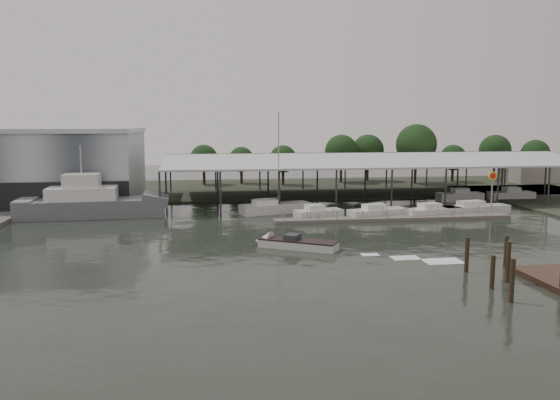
{
  "coord_description": "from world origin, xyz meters",
  "views": [
    {
      "loc": [
        -6.85,
        -49.79,
        11.12
      ],
      "look_at": [
        1.81,
        10.95,
        2.5
      ],
      "focal_mm": 35.0,
      "sensor_mm": 36.0,
      "label": 1
    }
  ],
  "objects": [
    {
      "name": "floating_dock",
      "position": [
        15.0,
        10.0,
        0.2
      ],
      "size": [
        28.0,
        2.0,
        1.4
      ],
      "color": "#615D55",
      "rests_on": "ground"
    },
    {
      "name": "moored_cruiser_3",
      "position": [
        26.39,
        12.9,
        0.61
      ],
      "size": [
        9.31,
        3.59,
        1.7
      ],
      "rotation": [
        0.0,
        0.0,
        0.16
      ],
      "color": "silver",
      "rests_on": "ground"
    },
    {
      "name": "moored_cruiser_1",
      "position": [
        13.68,
        11.95,
        0.61
      ],
      "size": [
        7.69,
        3.92,
        1.7
      ],
      "rotation": [
        0.0,
        0.0,
        0.24
      ],
      "color": "silver",
      "rests_on": "ground"
    },
    {
      "name": "shell_fuel_sign",
      "position": [
        27.0,
        9.99,
        3.93
      ],
      "size": [
        1.1,
        0.18,
        5.55
      ],
      "color": "#939699",
      "rests_on": "ground"
    },
    {
      "name": "ground",
      "position": [
        0.0,
        0.0,
        0.0
      ],
      "size": [
        200.0,
        200.0,
        0.0
      ],
      "primitive_type": "plane",
      "color": "#222820",
      "rests_on": "ground"
    },
    {
      "name": "grey_trawler",
      "position": [
        -20.02,
        17.7,
        1.58
      ],
      "size": [
        17.83,
        6.06,
        8.84
      ],
      "rotation": [
        0.0,
        0.0,
        0.06
      ],
      "color": "slate",
      "rests_on": "ground"
    },
    {
      "name": "mooring_pilings",
      "position": [
        14.06,
        -15.34,
        1.01
      ],
      "size": [
        4.59,
        8.27,
        3.53
      ],
      "color": "#322419",
      "rests_on": "ground"
    },
    {
      "name": "storage_warehouse",
      "position": [
        -28.0,
        29.94,
        5.29
      ],
      "size": [
        24.5,
        20.5,
        10.5
      ],
      "color": "#ADB2B8",
      "rests_on": "ground"
    },
    {
      "name": "white_sailboat",
      "position": [
        1.93,
        17.02,
        0.65
      ],
      "size": [
        9.31,
        5.04,
        12.74
      ],
      "rotation": [
        0.0,
        0.0,
        0.29
      ],
      "color": "silver",
      "rests_on": "ground"
    },
    {
      "name": "moored_cruiser_2",
      "position": [
        20.51,
        11.73,
        0.61
      ],
      "size": [
        7.37,
        3.83,
        1.7
      ],
      "rotation": [
        0.0,
        0.0,
        0.24
      ],
      "color": "silver",
      "rests_on": "ground"
    },
    {
      "name": "distant_commercial_buildings",
      "position": [
        59.03,
        44.69,
        1.84
      ],
      "size": [
        22.0,
        8.0,
        4.0
      ],
      "color": "gray",
      "rests_on": "ground"
    },
    {
      "name": "covered_boat_shed",
      "position": [
        17.0,
        28.0,
        6.13
      ],
      "size": [
        58.24,
        24.0,
        6.96
      ],
      "color": "#BABCBE",
      "rests_on": "ground"
    },
    {
      "name": "moored_cruiser_0",
      "position": [
        6.56,
        12.43,
        0.61
      ],
      "size": [
        6.03,
        3.55,
        1.7
      ],
      "rotation": [
        0.0,
        0.0,
        0.25
      ],
      "color": "silver",
      "rests_on": "ground"
    },
    {
      "name": "land_strip_far",
      "position": [
        0.0,
        42.0,
        0.1
      ],
      "size": [
        140.0,
        30.0,
        0.3
      ],
      "color": "#333729",
      "rests_on": "ground"
    },
    {
      "name": "speedboat_underway",
      "position": [
        0.97,
        -2.28,
        0.39
      ],
      "size": [
        16.96,
        10.58,
        2.0
      ],
      "rotation": [
        0.0,
        0.0,
        2.61
      ],
      "color": "silver",
      "rests_on": "ground"
    },
    {
      "name": "horizon_tree_line",
      "position": [
        27.74,
        47.77,
        5.94
      ],
      "size": [
        68.2,
        12.31,
        11.04
      ],
      "color": "#2F2015",
      "rests_on": "ground"
    }
  ]
}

